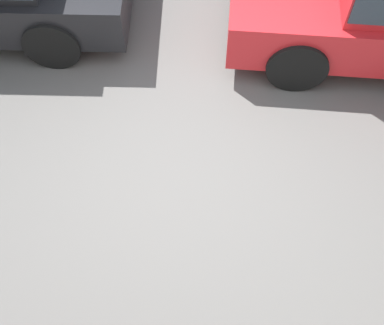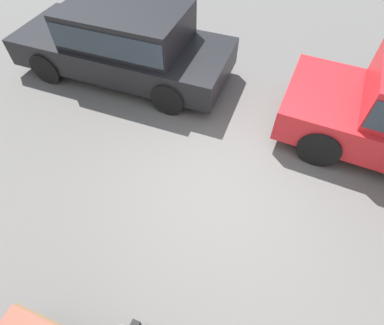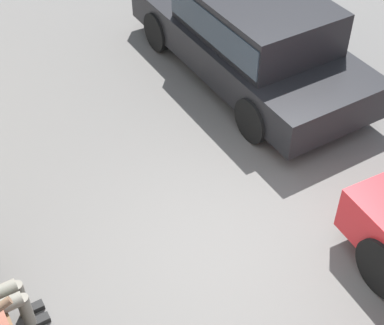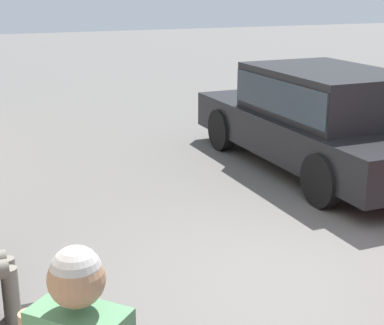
% 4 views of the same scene
% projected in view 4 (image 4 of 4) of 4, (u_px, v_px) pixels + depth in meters
% --- Properties ---
extents(ground_plane, '(60.00, 60.00, 0.00)m').
position_uv_depth(ground_plane, '(288.00, 287.00, 5.29)').
color(ground_plane, '#565451').
extents(parked_car_mid, '(4.53, 1.95, 1.48)m').
position_uv_depth(parked_car_mid, '(321.00, 115.00, 8.45)').
color(parked_car_mid, black).
rests_on(parked_car_mid, ground_plane).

